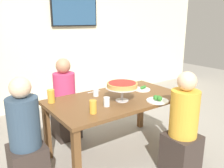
{
  "coord_description": "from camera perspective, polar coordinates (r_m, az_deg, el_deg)",
  "views": [
    {
      "loc": [
        -1.59,
        -2.14,
        1.65
      ],
      "look_at": [
        0.0,
        0.1,
        0.89
      ],
      "focal_mm": 37.43,
      "sensor_mm": 36.0,
      "label": 1
    }
  ],
  "objects": [
    {
      "name": "deep_dish_pizza_stand",
      "position": [
        2.66,
        2.5,
        -0.46
      ],
      "size": [
        0.38,
        0.38,
        0.22
      ],
      "color": "silver",
      "rests_on": "dining_table"
    },
    {
      "name": "television",
      "position": [
        4.76,
        -9.13,
        17.14
      ],
      "size": [
        0.95,
        0.05,
        0.56
      ],
      "color": "black"
    },
    {
      "name": "cutlery_knife_near",
      "position": [
        3.05,
        -4.48,
        -1.91
      ],
      "size": [
        0.18,
        0.02,
        0.0
      ],
      "primitive_type": "cube",
      "rotation": [
        0.0,
        0.0,
        3.11
      ],
      "color": "silver",
      "rests_on": "dining_table"
    },
    {
      "name": "cutlery_fork_near",
      "position": [
        3.14,
        1.25,
        -1.37
      ],
      "size": [
        0.18,
        0.07,
        0.0
      ],
      "primitive_type": "cube",
      "rotation": [
        0.0,
        0.0,
        3.42
      ],
      "color": "silver",
      "rests_on": "dining_table"
    },
    {
      "name": "beer_glass_amber_tall",
      "position": [
        2.72,
        -14.66,
        -2.89
      ],
      "size": [
        0.08,
        0.08,
        0.15
      ],
      "primitive_type": "cylinder",
      "color": "gold",
      "rests_on": "dining_table"
    },
    {
      "name": "salad_plate_far_diner",
      "position": [
        3.15,
        7.45,
        -1.2
      ],
      "size": [
        0.22,
        0.22,
        0.06
      ],
      "color": "white",
      "rests_on": "dining_table"
    },
    {
      "name": "salad_plate_near_diner",
      "position": [
        2.74,
        11.07,
        -3.76
      ],
      "size": [
        0.25,
        0.25,
        0.07
      ],
      "color": "white",
      "rests_on": "dining_table"
    },
    {
      "name": "water_glass_clear_near",
      "position": [
        2.53,
        -1.31,
        -4.37
      ],
      "size": [
        0.07,
        0.07,
        0.1
      ],
      "primitive_type": "cylinder",
      "color": "white",
      "rests_on": "dining_table"
    },
    {
      "name": "diner_far_left",
      "position": [
        3.36,
        -11.34,
        -5.03
      ],
      "size": [
        0.34,
        0.34,
        1.15
      ],
      "rotation": [
        0.0,
        0.0,
        -1.57
      ],
      "color": "#382D28",
      "rests_on": "ground_plane"
    },
    {
      "name": "rear_partition",
      "position": [
        4.63,
        -15.56,
        11.8
      ],
      "size": [
        8.0,
        0.12,
        2.8
      ],
      "primitive_type": "cube",
      "color": "beige",
      "rests_on": "ground_plane"
    },
    {
      "name": "water_glass_clear_far",
      "position": [
        2.87,
        -3.97,
        -2.08
      ],
      "size": [
        0.07,
        0.07,
        0.09
      ],
      "primitive_type": "cylinder",
      "color": "white",
      "rests_on": "dining_table"
    },
    {
      "name": "dining_table",
      "position": [
        2.85,
        1.17,
        -5.11
      ],
      "size": [
        1.63,
        0.89,
        0.74
      ],
      "color": "brown",
      "rests_on": "ground_plane"
    },
    {
      "name": "diner_head_west",
      "position": [
        2.5,
        -20.26,
        -13.23
      ],
      "size": [
        0.34,
        0.34,
        1.15
      ],
      "color": "#382D28",
      "rests_on": "ground_plane"
    },
    {
      "name": "ground_plane",
      "position": [
        3.14,
        1.1,
        -16.29
      ],
      "size": [
        12.0,
        12.0,
        0.0
      ],
      "primitive_type": "plane",
      "color": "gray"
    },
    {
      "name": "beer_glass_amber_short",
      "position": [
        2.35,
        -4.65,
        -5.57
      ],
      "size": [
        0.07,
        0.07,
        0.14
      ],
      "primitive_type": "cylinder",
      "color": "gold",
      "rests_on": "dining_table"
    },
    {
      "name": "diner_near_right",
      "position": [
        2.66,
        16.86,
        -11.05
      ],
      "size": [
        0.34,
        0.34,
        1.15
      ],
      "rotation": [
        0.0,
        0.0,
        1.57
      ],
      "color": "#382D28",
      "rests_on": "ground_plane"
    }
  ]
}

